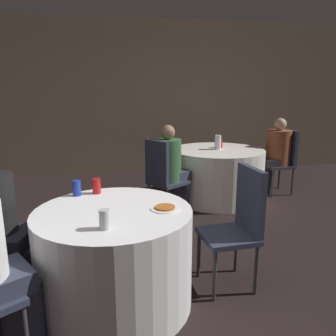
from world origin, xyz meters
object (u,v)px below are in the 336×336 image
object	(u,v)px
chair_far_southwest	(162,173)
soda_can_silver	(104,219)
bottle_far	(218,142)
person_green_jacket	(172,170)
pizza_plate_near	(165,208)
table_far	(217,174)
soda_can_red	(97,186)
chair_far_east	(284,157)
table_near	(115,257)
person_floral_shirt	(274,155)
soda_can_blue	(77,188)
chair_near_east	(240,218)

from	to	relation	value
chair_far_southwest	soda_can_silver	world-z (taller)	chair_far_southwest
bottle_far	person_green_jacket	bearing A→B (deg)	-145.87
pizza_plate_near	table_far	bearing A→B (deg)	63.71
person_green_jacket	soda_can_red	xyz separation A→B (m)	(-0.85, -1.31, 0.21)
chair_far_east	soda_can_red	bearing A→B (deg)	120.13
chair_far_east	pizza_plate_near	distance (m)	3.23
pizza_plate_near	table_near	bearing A→B (deg)	174.27
table_near	person_floral_shirt	size ratio (longest dim) A/B	0.97
table_far	soda_can_blue	world-z (taller)	soda_can_blue
table_far	soda_can_red	size ratio (longest dim) A/B	10.82
table_near	bottle_far	distance (m)	2.71
chair_near_east	soda_can_red	distance (m)	1.17
bottle_far	chair_far_southwest	bearing A→B (deg)	-145.89
table_far	soda_can_silver	xyz separation A→B (m)	(-1.53, -2.54, 0.42)
table_near	chair_far_southwest	size ratio (longest dim) A/B	1.15
person_floral_shirt	soda_can_red	distance (m)	3.17
chair_far_southwest	person_green_jacket	distance (m)	0.17
table_far	soda_can_silver	distance (m)	3.00
table_near	soda_can_blue	bearing A→B (deg)	126.49
bottle_far	table_near	bearing A→B (deg)	-123.52
table_far	person_green_jacket	size ratio (longest dim) A/B	1.16
chair_far_southwest	soda_can_silver	distance (m)	2.05
soda_can_silver	table_far	bearing A→B (deg)	58.99
chair_far_east	bottle_far	distance (m)	1.11
soda_can_silver	bottle_far	bearing A→B (deg)	59.05
pizza_plate_near	soda_can_blue	xyz separation A→B (m)	(-0.64, 0.41, 0.05)
soda_can_blue	table_near	bearing A→B (deg)	-53.51
pizza_plate_near	soda_can_silver	bearing A→B (deg)	-145.72
table_far	soda_can_blue	bearing A→B (deg)	-133.56
chair_far_southwest	soda_can_blue	xyz separation A→B (m)	(-0.86, -1.25, 0.22)
person_green_jacket	soda_can_silver	world-z (taller)	person_green_jacket
person_green_jacket	soda_can_blue	size ratio (longest dim) A/B	9.31
soda_can_red	soda_can_blue	bearing A→B (deg)	-168.09
soda_can_red	soda_can_blue	xyz separation A→B (m)	(-0.15, -0.03, 0.00)
person_green_jacket	soda_can_silver	size ratio (longest dim) A/B	9.31
soda_can_blue	person_green_jacket	bearing A→B (deg)	53.16
chair_far_southwest	person_floral_shirt	bearing A→B (deg)	76.95
person_green_jacket	bottle_far	xyz separation A→B (m)	(0.75, 0.51, 0.25)
soda_can_red	soda_can_silver	distance (m)	0.73
table_near	bottle_far	bearing A→B (deg)	56.48
person_green_jacket	soda_can_silver	distance (m)	2.19
chair_near_east	soda_can_blue	xyz separation A→B (m)	(-1.25, 0.29, 0.22)
chair_far_southwest	pizza_plate_near	world-z (taller)	chair_far_southwest
chair_far_southwest	person_green_jacket	world-z (taller)	person_green_jacket
table_near	pizza_plate_near	size ratio (longest dim) A/B	5.39
table_far	person_floral_shirt	xyz separation A→B (m)	(0.91, 0.09, 0.23)
chair_far_southwest	soda_can_red	world-z (taller)	chair_far_southwest
table_near	bottle_far	size ratio (longest dim) A/B	5.46
pizza_plate_near	person_floral_shirt	bearing A→B (deg)	49.19
chair_far_southwest	bottle_far	world-z (taller)	chair_far_southwest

